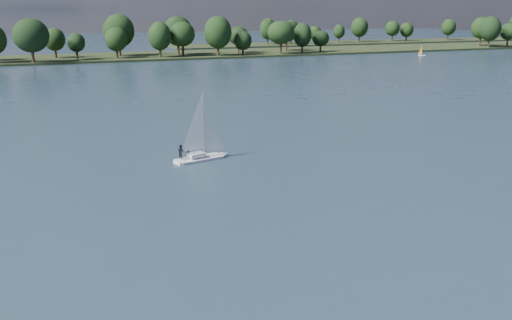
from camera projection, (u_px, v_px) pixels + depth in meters
The scene contains 6 objects.
ground at pixel (133, 103), 113.52m from camera, with size 700.00×700.00×0.00m, color #233342.
far_shore at pixel (75, 59), 213.30m from camera, with size 660.00×40.00×1.50m, color black.
far_shore_back at pixel (366, 43), 316.04m from camera, with size 220.00×30.00×1.40m, color black.
sailboat at pixel (199, 141), 70.19m from camera, with size 6.96×3.38×8.83m.
dinghy_orange at pixel (422, 53), 230.73m from camera, with size 2.92×2.31×4.39m.
treeline at pixel (63, 38), 206.34m from camera, with size 562.33×74.66×18.78m.
Camera 1 is at (-21.03, -13.33, 18.22)m, focal length 40.00 mm.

